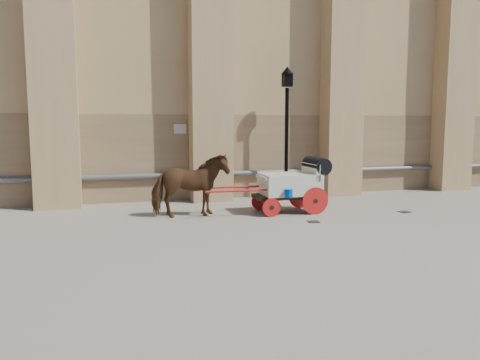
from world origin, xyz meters
name	(u,v)px	position (x,y,z in m)	size (l,w,h in m)	color
ground	(274,219)	(0.00, 0.00, 0.00)	(90.00, 90.00, 0.00)	slate
horse	(190,186)	(-2.23, 0.93, 0.91)	(2.16, 0.98, 1.82)	brown
carriage	(294,183)	(0.94, 0.81, 0.90)	(3.82, 1.36, 1.66)	black
street_lamp	(287,129)	(1.63, 3.14, 2.48)	(0.44, 0.44, 4.64)	black
drain_grate_near	(313,222)	(0.88, -0.73, 0.01)	(0.32, 0.32, 0.01)	black
drain_grate_far	(404,212)	(4.16, -0.19, 0.01)	(0.32, 0.32, 0.01)	black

